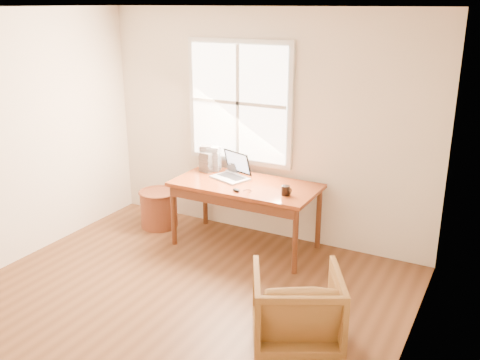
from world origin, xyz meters
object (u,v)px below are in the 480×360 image
(desk, at_px, (246,185))
(laptop, at_px, (230,166))
(coffee_mug, at_px, (286,190))
(cd_stack_a, at_px, (213,159))
(armchair, at_px, (297,308))
(wicker_stool, at_px, (159,209))

(desk, xyz_separation_m, laptop, (-0.23, 0.06, 0.17))
(laptop, height_order, coffee_mug, laptop)
(laptop, height_order, cd_stack_a, laptop)
(desk, bearing_deg, armchair, -49.91)
(desk, height_order, cd_stack_a, cd_stack_a)
(armchair, xyz_separation_m, coffee_mug, (-0.67, 1.30, 0.48))
(desk, bearing_deg, wicker_stool, 180.00)
(coffee_mug, bearing_deg, laptop, 177.25)
(desk, xyz_separation_m, armchair, (1.21, -1.43, -0.41))
(laptop, relative_size, cd_stack_a, 1.49)
(desk, distance_m, wicker_stool, 1.30)
(armchair, bearing_deg, wicker_stool, -58.43)
(coffee_mug, bearing_deg, cd_stack_a, 172.10)
(armchair, bearing_deg, laptop, -73.78)
(armchair, bearing_deg, desk, -77.58)
(desk, bearing_deg, cd_stack_a, 156.16)
(desk, xyz_separation_m, cd_stack_a, (-0.55, 0.25, 0.16))
(desk, relative_size, wicker_stool, 3.58)
(armchair, xyz_separation_m, cd_stack_a, (-1.76, 1.68, 0.57))
(wicker_stool, bearing_deg, cd_stack_a, 20.80)
(wicker_stool, distance_m, laptop, 1.19)
(laptop, bearing_deg, coffee_mug, 5.87)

